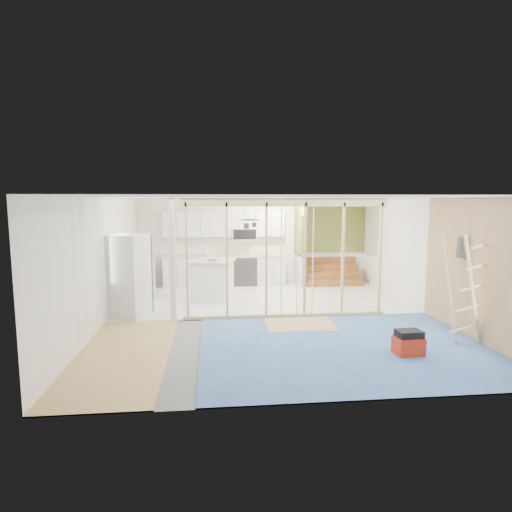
{
  "coord_description": "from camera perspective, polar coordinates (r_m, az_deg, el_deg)",
  "views": [
    {
      "loc": [
        -1.27,
        -8.97,
        2.52
      ],
      "look_at": [
        -0.28,
        0.6,
        1.29
      ],
      "focal_mm": 30.0,
      "sensor_mm": 36.0,
      "label": 1
    }
  ],
  "objects": [
    {
      "name": "ceiling_light",
      "position": [
        12.26,
        6.71,
        7.35
      ],
      "size": [
        0.32,
        0.32,
        0.08
      ],
      "primitive_type": "cylinder",
      "color": "#FFEABF",
      "rests_on": "room"
    },
    {
      "name": "stud_frame",
      "position": [
        9.08,
        0.79,
        1.34
      ],
      "size": [
        4.66,
        0.14,
        2.6
      ],
      "color": "#CABD7C",
      "rests_on": "room"
    },
    {
      "name": "island",
      "position": [
        11.13,
        -5.77,
        -3.15
      ],
      "size": [
        1.26,
        1.26,
        1.02
      ],
      "rotation": [
        0.0,
        0.0,
        -0.23
      ],
      "color": "white",
      "rests_on": "room"
    },
    {
      "name": "fridge",
      "position": [
        9.73,
        -16.79,
        -2.56
      ],
      "size": [
        1.01,
        0.97,
        1.81
      ],
      "rotation": [
        0.0,
        0.0,
        -0.34
      ],
      "color": "silver",
      "rests_on": "room"
    },
    {
      "name": "upper_cabinets",
      "position": [
        12.81,
        -3.99,
        4.16
      ],
      "size": [
        3.6,
        0.41,
        0.85
      ],
      "color": "silver",
      "rests_on": "room"
    },
    {
      "name": "base_cabinets",
      "position": [
        12.51,
        -7.39,
        -2.2
      ],
      "size": [
        4.45,
        2.24,
        0.93
      ],
      "color": "silver",
      "rests_on": "room"
    },
    {
      "name": "floor_overlays",
      "position": [
        9.47,
        2.48,
        -8.07
      ],
      "size": [
        7.0,
        8.0,
        0.03
      ],
      "color": "silver",
      "rests_on": "room"
    },
    {
      "name": "soap_bottle_b",
      "position": [
        12.88,
        2.23,
        0.63
      ],
      "size": [
        0.1,
        0.1,
        0.19
      ],
      "primitive_type": "imported",
      "rotation": [
        0.0,
        0.0,
        0.21
      ],
      "color": "white",
      "rests_on": "base_cabinets"
    },
    {
      "name": "bowl",
      "position": [
        10.93,
        -5.79,
        -0.43
      ],
      "size": [
        0.32,
        0.32,
        0.07
      ],
      "primitive_type": "imported",
      "rotation": [
        0.0,
        0.0,
        -0.15
      ],
      "color": "beige",
      "rests_on": "island"
    },
    {
      "name": "toolbox",
      "position": [
        7.59,
        19.68,
        -10.91
      ],
      "size": [
        0.47,
        0.36,
        0.42
      ],
      "rotation": [
        0.0,
        0.0,
        0.06
      ],
      "color": "#B22610",
      "rests_on": "room"
    },
    {
      "name": "ladder",
      "position": [
        8.33,
        25.95,
        -3.98
      ],
      "size": [
        1.05,
        0.11,
        1.95
      ],
      "rotation": [
        0.0,
        0.0,
        0.14
      ],
      "color": "#DAC285",
      "rests_on": "room"
    },
    {
      "name": "electrical_panel",
      "position": [
        8.95,
        25.8,
        1.0
      ],
      "size": [
        0.04,
        0.3,
        0.4
      ],
      "primitive_type": "cube",
      "color": "#343439",
      "rests_on": "room"
    },
    {
      "name": "green_partition",
      "position": [
        13.15,
        8.73,
        0.34
      ],
      "size": [
        2.25,
        1.51,
        2.6
      ],
      "color": "olive",
      "rests_on": "room"
    },
    {
      "name": "room",
      "position": [
        9.14,
        2.13,
        -0.37
      ],
      "size": [
        7.01,
        8.01,
        2.61
      ],
      "color": "slate",
      "rests_on": "ground"
    },
    {
      "name": "sheathing_panel",
      "position": [
        8.52,
        28.06,
        -1.79
      ],
      "size": [
        0.02,
        4.0,
        2.6
      ],
      "primitive_type": "cube",
      "color": "tan",
      "rests_on": "room"
    },
    {
      "name": "soap_bottle_a",
      "position": [
        12.73,
        -6.81,
        0.78
      ],
      "size": [
        0.12,
        0.13,
        0.31
      ],
      "primitive_type": "imported",
      "rotation": [
        0.0,
        0.0,
        -0.05
      ],
      "color": "silver",
      "rests_on": "base_cabinets"
    },
    {
      "name": "pot_rack",
      "position": [
        10.92,
        -0.84,
        4.56
      ],
      "size": [
        0.52,
        0.52,
        0.72
      ],
      "color": "black",
      "rests_on": "room"
    }
  ]
}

